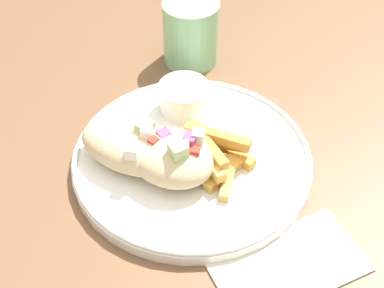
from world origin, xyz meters
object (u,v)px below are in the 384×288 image
at_px(fries_pile, 216,153).
at_px(water_glass, 191,35).
at_px(pita_sandwich_far, 131,148).
at_px(plate, 192,158).
at_px(sauce_ramekin, 184,96).
at_px(pita_sandwich_near, 172,157).

relative_size(fries_pile, water_glass, 1.34).
bearing_deg(pita_sandwich_far, plate, 36.19).
bearing_deg(sauce_ramekin, plate, -101.96).
xyz_separation_m(plate, water_glass, (0.07, 0.20, 0.03)).
bearing_deg(fries_pile, pita_sandwich_near, 179.20).
height_order(fries_pile, water_glass, water_glass).
distance_m(pita_sandwich_far, fries_pile, 0.10).
bearing_deg(pita_sandwich_far, sauce_ramekin, 86.02).
bearing_deg(plate, pita_sandwich_near, -149.96).
bearing_deg(fries_pile, plate, 143.68).
bearing_deg(pita_sandwich_near, pita_sandwich_far, -168.82).
bearing_deg(water_glass, pita_sandwich_far, -126.05).
distance_m(plate, water_glass, 0.22).
distance_m(pita_sandwich_near, water_glass, 0.24).
distance_m(plate, fries_pile, 0.04).
bearing_deg(pita_sandwich_near, water_glass, 114.04).
relative_size(plate, fries_pile, 2.30).
xyz_separation_m(pita_sandwich_near, water_glass, (0.10, 0.22, 0.00)).
distance_m(pita_sandwich_near, pita_sandwich_far, 0.05).
bearing_deg(pita_sandwich_far, fries_pile, 28.82).
relative_size(pita_sandwich_near, pita_sandwich_far, 0.93).
height_order(plate, pita_sandwich_far, pita_sandwich_far).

